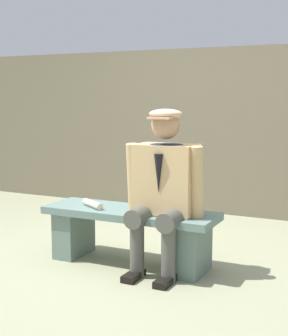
{
  "coord_description": "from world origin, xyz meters",
  "views": [
    {
      "loc": [
        -1.88,
        3.58,
        1.36
      ],
      "look_at": [
        -0.13,
        0.0,
        0.81
      ],
      "focal_mm": 54.04,
      "sensor_mm": 36.0,
      "label": 1
    }
  ],
  "objects": [
    {
      "name": "rolled_magazine",
      "position": [
        0.31,
        0.07,
        0.49
      ],
      "size": [
        0.26,
        0.18,
        0.06
      ],
      "primitive_type": "cylinder",
      "rotation": [
        0.0,
        1.57,
        -0.53
      ],
      "color": "beige",
      "rests_on": "bench"
    },
    {
      "name": "seated_man",
      "position": [
        -0.32,
        0.05,
        0.71
      ],
      "size": [
        0.64,
        0.57,
        1.28
      ],
      "color": "tan",
      "rests_on": "ground"
    },
    {
      "name": "stadium_wall",
      "position": [
        0.0,
        -2.19,
        0.97
      ],
      "size": [
        12.0,
        0.24,
        1.94
      ],
      "primitive_type": "cube",
      "color": "#6E654F",
      "rests_on": "ground"
    },
    {
      "name": "ground_plane",
      "position": [
        0.0,
        0.0,
        0.0
      ],
      "size": [
        30.0,
        30.0,
        0.0
      ],
      "primitive_type": "plane",
      "color": "gray"
    },
    {
      "name": "bench",
      "position": [
        0.0,
        0.0,
        0.29
      ],
      "size": [
        1.45,
        0.46,
        0.46
      ],
      "color": "slate",
      "rests_on": "ground"
    }
  ]
}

